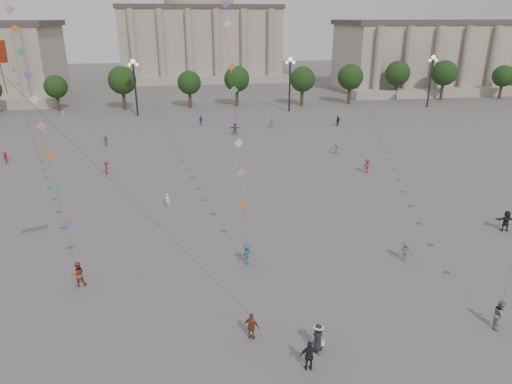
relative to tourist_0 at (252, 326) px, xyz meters
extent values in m
plane|color=#5B5855|center=(2.56, -1.87, -0.87)|extent=(360.00, 360.00, 0.00)
cube|color=#AA9E8E|center=(77.56, 93.13, 7.13)|extent=(80.00, 22.00, 16.00)
cube|color=#493F35|center=(77.56, 93.13, 15.73)|extent=(81.60, 22.44, 1.20)
cube|color=#AA9E8E|center=(2.56, 128.13, 9.13)|extent=(46.00, 30.00, 20.00)
cube|color=#493F35|center=(2.56, 128.13, 19.73)|extent=(46.92, 30.60, 1.20)
cube|color=#AA9E8E|center=(2.56, 111.13, 0.13)|extent=(48.30, 4.00, 2.00)
cylinder|color=#AA9E8E|center=(2.56, 128.13, 21.63)|extent=(21.00, 21.00, 5.00)
cylinder|color=#332719|center=(-39.44, 76.13, 0.89)|extent=(0.70, 0.70, 3.52)
cylinder|color=#332719|center=(-27.44, 76.13, 0.89)|extent=(0.70, 0.70, 3.52)
sphere|color=black|center=(-27.44, 76.13, 4.57)|extent=(5.12, 5.12, 5.12)
cylinder|color=#332719|center=(-15.44, 76.13, 0.89)|extent=(0.70, 0.70, 3.52)
sphere|color=black|center=(-15.44, 76.13, 4.57)|extent=(5.12, 5.12, 5.12)
cylinder|color=#332719|center=(-3.44, 76.13, 0.89)|extent=(0.70, 0.70, 3.52)
sphere|color=black|center=(-3.44, 76.13, 4.57)|extent=(5.12, 5.12, 5.12)
cylinder|color=#332719|center=(8.56, 76.13, 0.89)|extent=(0.70, 0.70, 3.52)
sphere|color=black|center=(8.56, 76.13, 4.57)|extent=(5.12, 5.12, 5.12)
cylinder|color=#332719|center=(20.56, 76.13, 0.89)|extent=(0.70, 0.70, 3.52)
sphere|color=black|center=(20.56, 76.13, 4.57)|extent=(5.12, 5.12, 5.12)
cylinder|color=#332719|center=(32.56, 76.13, 0.89)|extent=(0.70, 0.70, 3.52)
sphere|color=black|center=(32.56, 76.13, 4.57)|extent=(5.12, 5.12, 5.12)
cylinder|color=#332719|center=(44.56, 76.13, 0.89)|extent=(0.70, 0.70, 3.52)
sphere|color=black|center=(44.56, 76.13, 4.57)|extent=(5.12, 5.12, 5.12)
cylinder|color=#332719|center=(56.56, 76.13, 0.89)|extent=(0.70, 0.70, 3.52)
sphere|color=black|center=(56.56, 76.13, 4.57)|extent=(5.12, 5.12, 5.12)
cylinder|color=#332719|center=(68.56, 76.13, 0.89)|extent=(0.70, 0.70, 3.52)
sphere|color=black|center=(68.56, 76.13, 4.57)|extent=(5.12, 5.12, 5.12)
cylinder|color=#262628|center=(-12.44, 68.13, 4.13)|extent=(0.36, 0.36, 10.00)
sphere|color=#FFE5B2|center=(-12.44, 68.13, 9.33)|extent=(0.90, 0.90, 0.90)
sphere|color=#FFE5B2|center=(-13.14, 68.13, 8.73)|extent=(0.60, 0.60, 0.60)
sphere|color=#FFE5B2|center=(-11.74, 68.13, 8.73)|extent=(0.60, 0.60, 0.60)
cylinder|color=#262628|center=(17.56, 68.13, 4.13)|extent=(0.36, 0.36, 10.00)
sphere|color=#FFE5B2|center=(17.56, 68.13, 9.33)|extent=(0.90, 0.90, 0.90)
sphere|color=#FFE5B2|center=(16.86, 68.13, 8.73)|extent=(0.60, 0.60, 0.60)
sphere|color=#FFE5B2|center=(18.26, 68.13, 8.73)|extent=(0.60, 0.60, 0.60)
cylinder|color=#262628|center=(47.56, 68.13, 4.13)|extent=(0.36, 0.36, 10.00)
sphere|color=#FFE5B2|center=(47.56, 68.13, 9.33)|extent=(0.90, 0.90, 0.90)
sphere|color=#FFE5B2|center=(46.86, 68.13, 8.73)|extent=(0.60, 0.60, 0.60)
sphere|color=#FFE5B2|center=(48.26, 68.13, 8.73)|extent=(0.60, 0.60, 0.60)
imported|color=navy|center=(-0.66, 58.22, -0.04)|extent=(1.02, 0.89, 1.66)
imported|color=maroon|center=(-26.82, 39.38, -0.09)|extent=(1.07, 1.14, 1.55)
imported|color=black|center=(24.64, 11.13, 0.09)|extent=(1.86, 0.88, 1.93)
imported|color=#BCBCB8|center=(11.35, 54.39, 0.08)|extent=(1.20, 1.84, 1.90)
imported|color=#5B5C60|center=(13.27, 7.39, -0.02)|extent=(1.20, 0.83, 1.70)
imported|color=beige|center=(17.29, 36.96, -0.11)|extent=(1.41, 0.46, 1.52)
imported|color=#96293E|center=(18.48, 28.50, 0.03)|extent=(1.31, 0.99, 1.80)
imported|color=#222328|center=(23.16, 53.92, -0.01)|extent=(1.53, 1.42, 1.71)
imported|color=#BABBB6|center=(-25.61, 66.13, -0.05)|extent=(0.52, 0.67, 1.63)
imported|color=#5B5B60|center=(4.57, 50.52, 0.08)|extent=(1.80, 0.70, 1.90)
imported|color=white|center=(-5.49, 21.18, -0.11)|extent=(0.65, 0.57, 1.51)
imported|color=slate|center=(-15.20, 46.43, -0.07)|extent=(1.00, 0.65, 1.59)
imported|color=maroon|center=(-13.09, 32.84, -0.05)|extent=(0.62, 1.06, 1.63)
imported|color=brown|center=(0.00, 0.00, 0.00)|extent=(1.08, 0.92, 1.74)
imported|color=black|center=(2.72, -3.01, 0.05)|extent=(1.12, 0.59, 1.83)
imported|color=#9C412A|center=(-11.37, 7.58, 0.08)|extent=(1.08, 0.94, 1.89)
imported|color=#345977|center=(0.92, 8.74, 0.02)|extent=(1.30, 1.25, 1.78)
imported|color=slate|center=(15.24, -1.29, 0.08)|extent=(1.15, 1.17, 1.90)
imported|color=black|center=(3.64, -1.54, -0.01)|extent=(0.99, 0.94, 1.71)
cone|color=white|center=(3.64, -1.54, 0.75)|extent=(0.52, 0.52, 0.14)
cylinder|color=white|center=(3.64, -1.54, 0.69)|extent=(0.60, 0.60, 0.02)
cube|color=white|center=(3.89, -1.69, -0.32)|extent=(0.22, 0.10, 0.35)
cylinder|color=#3F3F3F|center=(-6.05, 0.28, 8.22)|extent=(0.02, 0.02, 19.25)
cube|color=#9559B3|center=(-12.10, 9.38, 3.28)|extent=(0.76, 0.25, 0.76)
cube|color=#4EA96E|center=(-12.83, 11.17, 5.40)|extent=(0.76, 0.25, 0.76)
cube|color=orange|center=(-13.56, 12.96, 7.36)|extent=(0.76, 0.25, 0.76)
cube|color=pink|center=(-14.29, 14.75, 9.23)|extent=(0.76, 0.25, 0.76)
cube|color=white|center=(-15.02, 16.54, 11.02)|extent=(0.76, 0.25, 0.76)
cube|color=#9559B3|center=(-15.76, 18.34, 12.76)|extent=(0.76, 0.25, 0.76)
cube|color=#4EA96E|center=(-16.49, 20.13, 14.46)|extent=(0.76, 0.25, 0.76)
cube|color=orange|center=(-17.22, 21.92, 16.12)|extent=(0.76, 0.25, 0.76)
cube|color=pink|center=(-17.95, 23.71, 17.75)|extent=(0.76, 0.25, 0.76)
cube|color=orange|center=(0.93, 10.40, 3.35)|extent=(0.76, 0.25, 0.76)
cube|color=pink|center=(0.94, 12.05, 5.53)|extent=(0.76, 0.25, 0.76)
cube|color=white|center=(0.95, 13.71, 7.55)|extent=(0.76, 0.25, 0.76)
cube|color=#9559B3|center=(0.97, 15.37, 9.46)|extent=(0.76, 0.25, 0.76)
cube|color=#4EA96E|center=(0.98, 17.02, 11.31)|extent=(0.76, 0.25, 0.76)
cube|color=orange|center=(0.99, 18.68, 13.10)|extent=(0.76, 0.25, 0.76)
cube|color=pink|center=(1.00, 20.33, 14.84)|extent=(0.76, 0.25, 0.76)
cube|color=white|center=(1.02, 21.99, 16.55)|extent=(0.76, 0.25, 0.76)
cube|color=#9559B3|center=(1.03, 23.64, 18.22)|extent=(0.76, 0.25, 0.76)
camera|label=1|loc=(-3.14, -22.12, 17.20)|focal=32.00mm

